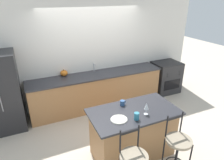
{
  "coord_description": "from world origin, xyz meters",
  "views": [
    {
      "loc": [
        -1.58,
        -4.04,
        2.78
      ],
      "look_at": [
        -0.01,
        -0.57,
        1.12
      ],
      "focal_mm": 32.0,
      "sensor_mm": 36.0,
      "label": 1
    }
  ],
  "objects": [
    {
      "name": "sink_faucet",
      "position": [
        0.0,
        0.59,
        1.05
      ],
      "size": [
        0.02,
        0.13,
        0.22
      ],
      "color": "#ADAFB5",
      "rests_on": "back_counter"
    },
    {
      "name": "bar_stool_far",
      "position": [
        0.37,
        -2.22,
        0.58
      ],
      "size": [
        0.4,
        0.4,
        1.09
      ],
      "color": "black",
      "rests_on": "ground_plane"
    },
    {
      "name": "dinner_plate",
      "position": [
        -0.38,
        -1.65,
        0.93
      ],
      "size": [
        0.27,
        0.27,
        0.02
      ],
      "color": "beige",
      "rests_on": "kitchen_island"
    },
    {
      "name": "back_counter",
      "position": [
        0.0,
        0.39,
        0.46
      ],
      "size": [
        3.43,
        0.7,
        0.91
      ],
      "color": "#A87547",
      "rests_on": "ground_plane"
    },
    {
      "name": "kitchen_island",
      "position": [
        -0.03,
        -1.52,
        0.47
      ],
      "size": [
        1.54,
        0.84,
        0.92
      ],
      "color": "#A87547",
      "rests_on": "ground_plane"
    },
    {
      "name": "wine_glass",
      "position": [
        0.1,
        -1.69,
        1.07
      ],
      "size": [
        0.07,
        0.07,
        0.21
      ],
      "color": "white",
      "rests_on": "kitchen_island"
    },
    {
      "name": "pumpkin_decoration",
      "position": [
        -0.78,
        0.6,
        0.98
      ],
      "size": [
        0.18,
        0.18,
        0.16
      ],
      "color": "orange",
      "rests_on": "back_counter"
    },
    {
      "name": "coffee_mug",
      "position": [
        -0.12,
        -1.27,
        0.97
      ],
      "size": [
        0.12,
        0.09,
        0.09
      ],
      "color": "#335689",
      "rests_on": "kitchen_island"
    },
    {
      "name": "wall_back",
      "position": [
        0.0,
        0.72,
        1.35
      ],
      "size": [
        6.0,
        0.07,
        2.7
      ],
      "color": "silver",
      "rests_on": "ground_plane"
    },
    {
      "name": "tumbler_cup",
      "position": [
        -0.12,
        -1.76,
        0.99
      ],
      "size": [
        0.08,
        0.08,
        0.12
      ],
      "color": "teal",
      "rests_on": "kitchen_island"
    },
    {
      "name": "oven_range",
      "position": [
        2.18,
        0.37,
        0.46
      ],
      "size": [
        0.78,
        0.67,
        0.93
      ],
      "color": "#28282B",
      "rests_on": "ground_plane"
    },
    {
      "name": "ground_plane",
      "position": [
        0.0,
        0.0,
        0.0
      ],
      "size": [
        18.0,
        18.0,
        0.0
      ],
      "primitive_type": "plane",
      "color": "beige"
    }
  ]
}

